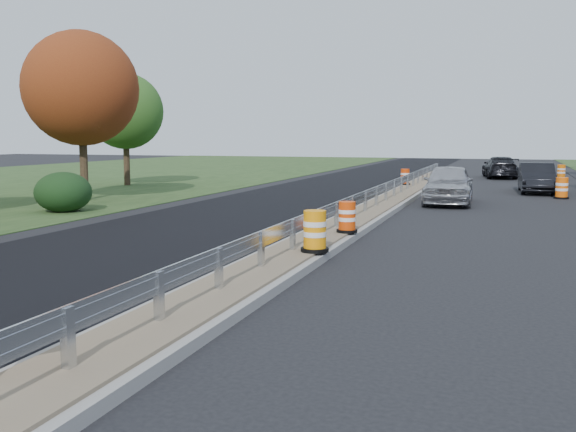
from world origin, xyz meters
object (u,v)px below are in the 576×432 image
(barrel_shoulder_far, at_px, (561,172))
(barrel_median_near, at_px, (315,232))
(barrel_median_far, at_px, (405,177))
(barrel_median_mid, at_px, (347,218))
(car_dark_far, at_px, (500,167))
(car_silver, at_px, (449,184))
(barrel_shoulder_mid, at_px, (562,189))
(car_dark_mid, at_px, (537,178))

(barrel_shoulder_far, bearing_deg, barrel_median_near, -102.94)
(barrel_median_near, bearing_deg, barrel_median_far, 93.02)
(barrel_median_mid, distance_m, car_dark_far, 29.26)
(barrel_shoulder_far, bearing_deg, barrel_median_mid, -104.23)
(car_silver, bearing_deg, barrel_median_mid, -101.30)
(barrel_shoulder_mid, distance_m, car_silver, 6.06)
(barrel_shoulder_far, relative_size, car_dark_mid, 0.21)
(barrel_median_far, relative_size, car_dark_mid, 0.19)
(barrel_median_far, distance_m, car_dark_mid, 6.60)
(barrel_median_near, bearing_deg, barrel_shoulder_far, 77.06)
(barrel_shoulder_mid, bearing_deg, barrel_shoulder_far, 85.93)
(barrel_median_mid, xyz_separation_m, barrel_median_far, (-1.10, 17.77, 0.01))
(barrel_median_near, distance_m, car_dark_far, 32.34)
(car_silver, height_order, car_dark_mid, car_silver)
(car_dark_far, bearing_deg, car_dark_mid, 92.52)
(barrel_shoulder_far, distance_m, car_dark_far, 3.95)
(car_silver, xyz_separation_m, car_dark_far, (1.86, 18.26, -0.10))
(barrel_median_near, height_order, car_dark_far, car_dark_far)
(car_silver, relative_size, car_dark_far, 0.97)
(barrel_median_mid, bearing_deg, barrel_median_far, 93.54)
(barrel_shoulder_far, bearing_deg, car_silver, -106.97)
(car_dark_mid, bearing_deg, barrel_shoulder_mid, -74.10)
(barrel_median_mid, height_order, car_silver, car_silver)
(barrel_median_mid, distance_m, barrel_shoulder_far, 30.59)
(barrel_median_mid, relative_size, car_dark_mid, 0.19)
(barrel_median_mid, xyz_separation_m, barrel_shoulder_far, (7.52, 29.65, -0.18))
(car_dark_mid, bearing_deg, car_dark_far, 97.27)
(car_dark_mid, xyz_separation_m, car_dark_far, (-1.87, 11.46, -0.02))
(barrel_median_far, bearing_deg, car_dark_far, 67.24)
(barrel_median_near, relative_size, barrel_shoulder_far, 1.00)
(barrel_shoulder_mid, xyz_separation_m, car_dark_far, (-2.82, 14.43, 0.26))
(barrel_median_far, distance_m, barrel_shoulder_mid, 8.19)
(barrel_shoulder_far, height_order, car_silver, car_silver)
(barrel_shoulder_mid, distance_m, barrel_shoulder_far, 15.08)
(barrel_median_mid, distance_m, car_silver, 10.93)
(barrel_median_near, relative_size, car_dark_mid, 0.21)
(barrel_shoulder_far, relative_size, car_dark_far, 0.19)
(car_silver, distance_m, car_dark_far, 18.35)
(barrel_median_near, xyz_separation_m, car_dark_mid, (5.49, 20.67, 0.06))
(barrel_median_mid, bearing_deg, car_dark_mid, 72.65)
(barrel_median_near, distance_m, car_silver, 13.99)
(barrel_median_near, xyz_separation_m, barrel_shoulder_far, (7.52, 32.74, -0.23))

